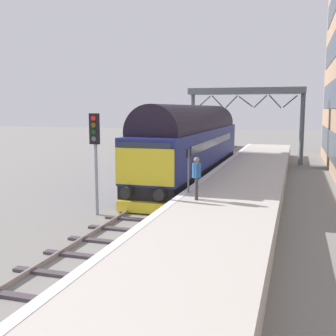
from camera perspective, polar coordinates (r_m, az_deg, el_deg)
The scene contains 8 objects.
ground_plane at distance 21.04m, azimuth -0.16°, elevation -4.15°, with size 140.00×140.00×0.00m, color gray.
track_main at distance 21.02m, azimuth -0.16°, elevation -4.00°, with size 2.50×60.00×0.15m.
station_platform at distance 20.18m, azimuth 9.66°, elevation -3.34°, with size 4.00×44.00×1.01m.
diesel_locomotive at distance 25.84m, azimuth 3.40°, elevation 3.69°, with size 2.74×17.64×4.68m.
signal_post_near at distance 17.61m, azimuth -9.90°, elevation 2.55°, with size 0.44×0.22×4.28m.
platform_number_sign at distance 17.17m, azimuth 2.77°, elevation 0.62°, with size 0.10×0.44×1.84m.
waiting_passenger at distance 15.99m, azimuth 3.92°, elevation -0.83°, with size 0.41×0.50×1.64m.
overhead_footbridge at distance 35.01m, azimuth 10.60°, elevation 9.60°, with size 9.30×2.00×6.12m.
Camera 1 is at (6.10, -19.63, 4.48)m, focal length 44.65 mm.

